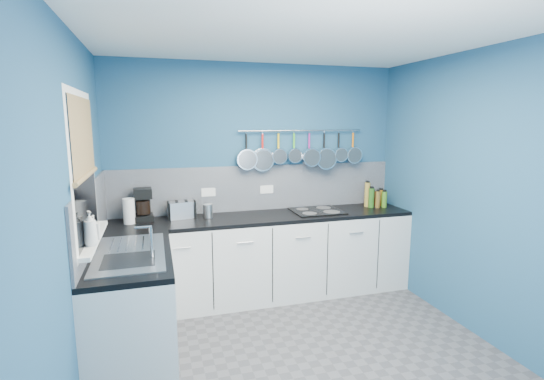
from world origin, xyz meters
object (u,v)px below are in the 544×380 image
toaster (182,210)px  coffee_maker (143,205)px  hob (317,211)px  soap_bottle_b (94,227)px  paper_towel (129,211)px  canister (208,211)px  soap_bottle_a (90,228)px

toaster → coffee_maker: bearing=170.3°
coffee_maker → hob: coffee_maker is taller
soap_bottle_b → paper_towel: (0.18, 1.00, -0.11)m
soap_bottle_b → canister: bearing=47.7°
coffee_maker → hob: 1.83m
soap_bottle_b → hob: soap_bottle_b is taller
canister → hob: bearing=-2.8°
soap_bottle_a → paper_towel: size_ratio=0.96×
soap_bottle_a → coffee_maker: bearing=76.1°
canister → hob: (1.19, -0.06, -0.06)m
soap_bottle_a → hob: size_ratio=0.45×
soap_bottle_a → soap_bottle_b: 0.16m
paper_towel → hob: size_ratio=0.47×
soap_bottle_a → canister: (0.94, 1.20, -0.20)m
soap_bottle_a → coffee_maker: soap_bottle_a is taller
toaster → hob: bearing=-15.9°
paper_towel → toaster: paper_towel is taller
soap_bottle_a → paper_towel: (0.18, 1.17, -0.15)m
canister → paper_towel: bearing=-177.6°
soap_bottle_b → soap_bottle_a: bearing=-90.0°
soap_bottle_b → coffee_maker: size_ratio=0.53×
canister → coffee_maker: bearing=175.1°
hob → coffee_maker: bearing=176.5°
soap_bottle_a → paper_towel: soap_bottle_a is taller
coffee_maker → hob: bearing=-7.3°
soap_bottle_b → paper_towel: soap_bottle_b is taller
toaster → hob: size_ratio=0.50×
soap_bottle_b → paper_towel: bearing=79.9°
paper_towel → canister: bearing=2.4°
canister → hob: 1.19m
canister → hob: size_ratio=0.26×
soap_bottle_b → toaster: size_ratio=0.64×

